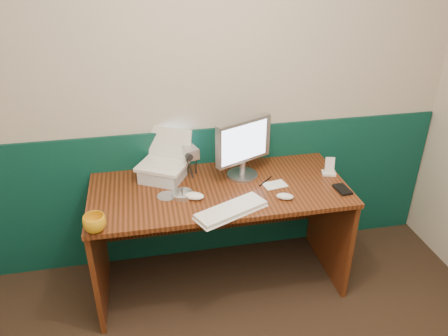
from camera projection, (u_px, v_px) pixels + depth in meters
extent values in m
cube|color=#BCB09F|center=(195.00, 93.00, 2.79)|extent=(3.50, 0.04, 2.50)
cube|color=#072F27|center=(198.00, 194.00, 3.13)|extent=(3.48, 0.02, 1.00)
cube|color=#371A0A|center=(220.00, 236.00, 2.89)|extent=(1.60, 0.70, 0.75)
cube|color=silver|center=(163.00, 173.00, 2.79)|extent=(0.32, 0.31, 0.09)
cube|color=white|center=(231.00, 211.00, 2.47)|extent=(0.44, 0.30, 0.02)
ellipsoid|color=silver|center=(285.00, 196.00, 2.60)|extent=(0.12, 0.10, 0.03)
ellipsoid|color=white|center=(194.00, 196.00, 2.60)|extent=(0.14, 0.11, 0.04)
imported|color=orange|center=(95.00, 223.00, 2.30)|extent=(0.13, 0.13, 0.10)
cylinder|color=silver|center=(182.00, 194.00, 2.62)|extent=(0.13, 0.13, 0.03)
cylinder|color=silver|center=(167.00, 196.00, 2.63)|extent=(0.12, 0.12, 0.00)
cylinder|color=black|center=(265.00, 181.00, 2.78)|extent=(0.11, 0.10, 0.01)
cube|color=white|center=(275.00, 185.00, 2.75)|extent=(0.16, 0.12, 0.00)
cube|color=white|center=(329.00, 173.00, 2.87)|extent=(0.10, 0.08, 0.02)
cube|color=white|center=(330.00, 165.00, 2.84)|extent=(0.07, 0.04, 0.10)
cube|color=black|center=(343.00, 189.00, 2.69)|extent=(0.08, 0.13, 0.01)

